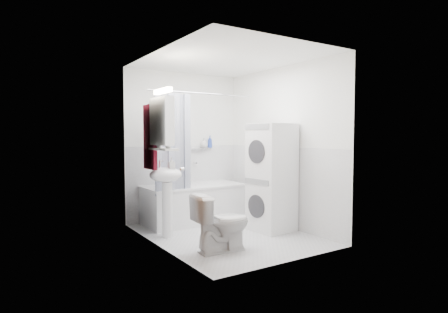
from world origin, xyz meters
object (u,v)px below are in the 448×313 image
bathtub (193,202)px  sink (166,185)px  washer_dryer (272,177)px  toilet (222,223)px

bathtub → sink: sink is taller
washer_dryer → toilet: bearing=-163.6°
bathtub → sink: bearing=-140.7°
sink → bathtub: bearing=39.3°
sink → toilet: (0.30, -0.91, -0.36)m
sink → washer_dryer: size_ratio=0.68×
washer_dryer → sink: bearing=157.0°
sink → washer_dryer: (1.43, -0.47, 0.07)m
bathtub → sink: 1.01m
sink → toilet: 1.02m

